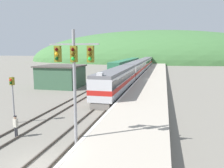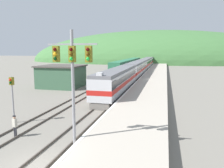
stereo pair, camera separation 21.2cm
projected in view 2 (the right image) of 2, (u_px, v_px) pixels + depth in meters
ground_plane at (36, 167)px, 12.70m from camera, size 500.00×500.00×0.00m
track_main at (146, 69)px, 79.87m from camera, size 1.52×180.00×0.16m
track_siding at (133, 69)px, 80.97m from camera, size 1.52×180.00×0.16m
platform at (156, 74)px, 59.52m from camera, size 5.71×140.00×0.98m
distant_hills at (154, 62)px, 134.09m from camera, size 159.62×71.83×37.67m
station_shed at (62, 76)px, 40.40m from camera, size 7.65×7.25×4.05m
express_train_lead_car at (118, 81)px, 33.61m from camera, size 2.98×19.86×4.29m
carriage_second at (136, 69)px, 54.64m from camera, size 2.97×21.73×3.93m
carriage_third at (145, 64)px, 76.34m from camera, size 2.97×21.73×3.93m
carriage_fourth at (150, 61)px, 98.04m from camera, size 2.97×21.73×3.93m
carriage_fifth at (153, 59)px, 119.74m from camera, size 2.97×21.73×3.93m
siding_train at (128, 65)px, 70.35m from camera, size 2.90×40.47×3.95m
signal_mast_main at (72, 70)px, 13.81m from camera, size 3.30×0.42×8.00m
signal_post_siding at (12, 90)px, 20.07m from camera, size 0.36×0.42×4.36m
track_worker at (15, 125)px, 16.97m from camera, size 0.41×0.32×1.74m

